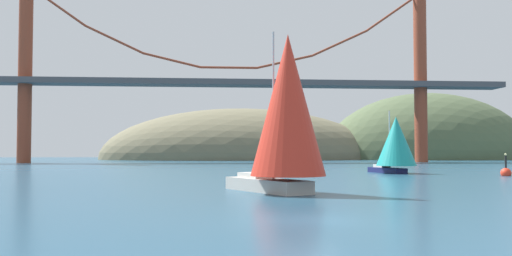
# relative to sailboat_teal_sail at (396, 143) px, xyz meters

# --- Properties ---
(ground_plane) EXTENTS (360.00, 360.00, 0.00)m
(ground_plane) POSITION_rel_sailboat_teal_sail_xyz_m (-17.71, -40.72, -3.60)
(ground_plane) COLOR navy
(headland_center) EXTENTS (80.43, 44.00, 29.05)m
(headland_center) POSITION_rel_sailboat_teal_sail_xyz_m (-12.71, 94.28, -3.60)
(headland_center) COLOR #6B664C
(headland_center) RESTS_ON ground_plane
(headland_right) EXTENTS (61.89, 44.00, 38.91)m
(headland_right) POSITION_rel_sailboat_teal_sail_xyz_m (42.29, 94.28, -3.60)
(headland_right) COLOR #4C5B3D
(headland_right) RESTS_ON ground_plane
(suspension_bridge) EXTENTS (120.70, 6.00, 37.56)m
(suspension_bridge) POSITION_rel_sailboat_teal_sail_xyz_m (-17.71, 54.28, 14.22)
(suspension_bridge) COLOR brown
(suspension_bridge) RESTS_ON ground_plane
(sailboat_teal_sail) EXTENTS (5.69, 7.92, 7.41)m
(sailboat_teal_sail) POSITION_rel_sailboat_teal_sail_xyz_m (0.00, 0.00, 0.00)
(sailboat_teal_sail) COLOR #191E4C
(sailboat_teal_sail) RESTS_ON ground_plane
(sailboat_scarlet_sail) EXTENTS (6.99, 9.23, 10.60)m
(sailboat_scarlet_sail) POSITION_rel_sailboat_teal_sail_xyz_m (-16.82, -27.99, 1.69)
(sailboat_scarlet_sail) COLOR #B7B2A8
(sailboat_scarlet_sail) RESTS_ON ground_plane
(channel_buoy) EXTENTS (1.10, 1.10, 2.64)m
(channel_buoy) POSITION_rel_sailboat_teal_sail_xyz_m (9.63, -6.74, -3.23)
(channel_buoy) COLOR red
(channel_buoy) RESTS_ON ground_plane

